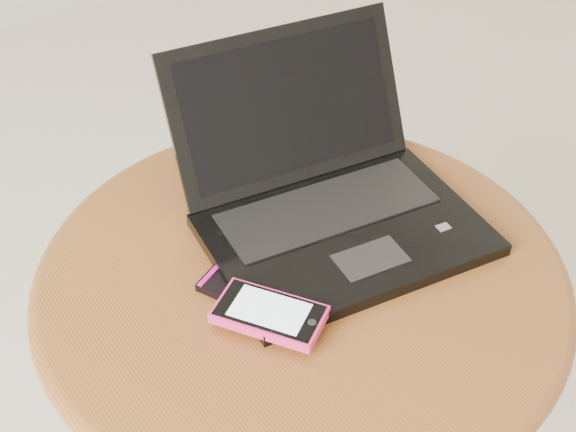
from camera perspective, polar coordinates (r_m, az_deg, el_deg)
table at (r=1.06m, az=0.91°, el=-7.96°), size 0.65×0.65×0.52m
laptop at (r=1.02m, az=2.85°, el=1.44°), size 0.37×0.37×0.20m
phone_black at (r=0.94m, az=-2.54°, el=-5.21°), size 0.11×0.13×0.01m
phone_pink at (r=0.90m, az=-1.31°, el=-6.95°), size 0.12×0.14×0.01m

